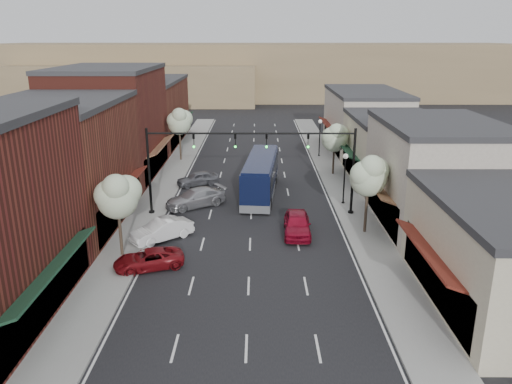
{
  "coord_description": "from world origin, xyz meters",
  "views": [
    {
      "loc": [
        0.51,
        -29.73,
        13.75
      ],
      "look_at": [
        0.39,
        7.03,
        2.2
      ],
      "focal_mm": 35.0,
      "sensor_mm": 36.0,
      "label": 1
    }
  ],
  "objects_px": {
    "tree_right_near": "(369,175)",
    "lamp_post_far": "(320,132)",
    "parked_car_c": "(196,198)",
    "red_hatchback": "(297,224)",
    "lamp_post_near": "(345,170)",
    "parked_car_d": "(198,179)",
    "coach_bus": "(261,175)",
    "parked_car_b": "(162,230)",
    "signal_mast_left": "(179,159)",
    "signal_mast_right": "(323,159)",
    "tree_right_far": "(335,137)",
    "parked_car_a": "(149,259)",
    "tree_left_near": "(118,195)",
    "tree_left_far": "(179,121)"
  },
  "relations": [
    {
      "from": "tree_right_far",
      "to": "parked_car_a",
      "type": "distance_m",
      "value": 26.31
    },
    {
      "from": "tree_right_near",
      "to": "parked_car_b",
      "type": "xyz_separation_m",
      "value": [
        -14.55,
        -1.16,
        -3.72
      ]
    },
    {
      "from": "parked_car_b",
      "to": "lamp_post_near",
      "type": "bearing_deg",
      "value": 79.26
    },
    {
      "from": "tree_left_near",
      "to": "tree_left_far",
      "type": "height_order",
      "value": "tree_left_far"
    },
    {
      "from": "signal_mast_right",
      "to": "parked_car_a",
      "type": "height_order",
      "value": "signal_mast_right"
    },
    {
      "from": "coach_bus",
      "to": "parked_car_a",
      "type": "height_order",
      "value": "coach_bus"
    },
    {
      "from": "lamp_post_near",
      "to": "red_hatchback",
      "type": "bearing_deg",
      "value": -123.54
    },
    {
      "from": "tree_right_near",
      "to": "lamp_post_far",
      "type": "height_order",
      "value": "tree_right_near"
    },
    {
      "from": "lamp_post_near",
      "to": "parked_car_a",
      "type": "bearing_deg",
      "value": -138.9
    },
    {
      "from": "signal_mast_right",
      "to": "tree_right_near",
      "type": "bearing_deg",
      "value": -56.09
    },
    {
      "from": "parked_car_a",
      "to": "tree_right_near",
      "type": "bearing_deg",
      "value": 91.15
    },
    {
      "from": "signal_mast_left",
      "to": "parked_car_a",
      "type": "distance_m",
      "value": 10.53
    },
    {
      "from": "signal_mast_right",
      "to": "signal_mast_left",
      "type": "xyz_separation_m",
      "value": [
        -11.24,
        0.0,
        0.0
      ]
    },
    {
      "from": "parked_car_b",
      "to": "tree_right_near",
      "type": "bearing_deg",
      "value": 54.95
    },
    {
      "from": "parked_car_c",
      "to": "red_hatchback",
      "type": "bearing_deg",
      "value": 19.69
    },
    {
      "from": "parked_car_a",
      "to": "parked_car_d",
      "type": "bearing_deg",
      "value": 156.8
    },
    {
      "from": "tree_left_far",
      "to": "parked_car_c",
      "type": "distance_m",
      "value": 16.81
    },
    {
      "from": "signal_mast_right",
      "to": "tree_left_far",
      "type": "relative_size",
      "value": 1.34
    },
    {
      "from": "parked_car_d",
      "to": "parked_car_b",
      "type": "bearing_deg",
      "value": -29.77
    },
    {
      "from": "parked_car_b",
      "to": "parked_car_d",
      "type": "height_order",
      "value": "parked_car_b"
    },
    {
      "from": "parked_car_b",
      "to": "parked_car_d",
      "type": "relative_size",
      "value": 1.11
    },
    {
      "from": "signal_mast_right",
      "to": "tree_right_far",
      "type": "height_order",
      "value": "signal_mast_right"
    },
    {
      "from": "tree_right_near",
      "to": "red_hatchback",
      "type": "relative_size",
      "value": 1.26
    },
    {
      "from": "signal_mast_right",
      "to": "tree_left_near",
      "type": "relative_size",
      "value": 1.44
    },
    {
      "from": "parked_car_b",
      "to": "parked_car_d",
      "type": "bearing_deg",
      "value": 136.25
    },
    {
      "from": "signal_mast_right",
      "to": "tree_left_far",
      "type": "xyz_separation_m",
      "value": [
        -13.87,
        17.95,
        -0.02
      ]
    },
    {
      "from": "tree_left_far",
      "to": "lamp_post_near",
      "type": "relative_size",
      "value": 1.38
    },
    {
      "from": "signal_mast_left",
      "to": "parked_car_b",
      "type": "bearing_deg",
      "value": -96.34
    },
    {
      "from": "tree_right_near",
      "to": "parked_car_c",
      "type": "height_order",
      "value": "tree_right_near"
    },
    {
      "from": "signal_mast_left",
      "to": "lamp_post_near",
      "type": "distance_m",
      "value": 13.75
    },
    {
      "from": "lamp_post_near",
      "to": "red_hatchback",
      "type": "distance_m",
      "value": 8.32
    },
    {
      "from": "red_hatchback",
      "to": "parked_car_a",
      "type": "bearing_deg",
      "value": -147.65
    },
    {
      "from": "lamp_post_near",
      "to": "parked_car_d",
      "type": "distance_m",
      "value": 14.39
    },
    {
      "from": "signal_mast_left",
      "to": "lamp_post_near",
      "type": "bearing_deg",
      "value": 10.56
    },
    {
      "from": "parked_car_c",
      "to": "parked_car_d",
      "type": "distance_m",
      "value": 6.19
    },
    {
      "from": "red_hatchback",
      "to": "parked_car_d",
      "type": "distance_m",
      "value": 15.04
    },
    {
      "from": "tree_right_near",
      "to": "coach_bus",
      "type": "relative_size",
      "value": 0.52
    },
    {
      "from": "tree_right_far",
      "to": "tree_left_near",
      "type": "height_order",
      "value": "tree_left_near"
    },
    {
      "from": "coach_bus",
      "to": "tree_right_far",
      "type": "bearing_deg",
      "value": 46.84
    },
    {
      "from": "tree_right_far",
      "to": "tree_left_near",
      "type": "bearing_deg",
      "value": -129.69
    },
    {
      "from": "tree_right_near",
      "to": "lamp_post_near",
      "type": "xyz_separation_m",
      "value": [
        -0.55,
        6.56,
        -1.45
      ]
    },
    {
      "from": "parked_car_d",
      "to": "tree_right_far",
      "type": "bearing_deg",
      "value": 80.0
    },
    {
      "from": "tree_left_near",
      "to": "lamp_post_far",
      "type": "distance_m",
      "value": 32.35
    },
    {
      "from": "tree_right_far",
      "to": "parked_car_b",
      "type": "bearing_deg",
      "value": -130.29
    },
    {
      "from": "coach_bus",
      "to": "parked_car_b",
      "type": "height_order",
      "value": "coach_bus"
    },
    {
      "from": "parked_car_b",
      "to": "red_hatchback",
      "type": "bearing_deg",
      "value": 56.51
    },
    {
      "from": "lamp_post_far",
      "to": "coach_bus",
      "type": "height_order",
      "value": "lamp_post_far"
    },
    {
      "from": "tree_right_near",
      "to": "tree_left_near",
      "type": "height_order",
      "value": "tree_right_near"
    },
    {
      "from": "lamp_post_near",
      "to": "coach_bus",
      "type": "bearing_deg",
      "value": 158.44
    },
    {
      "from": "parked_car_a",
      "to": "parked_car_b",
      "type": "relative_size",
      "value": 0.96
    }
  ]
}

